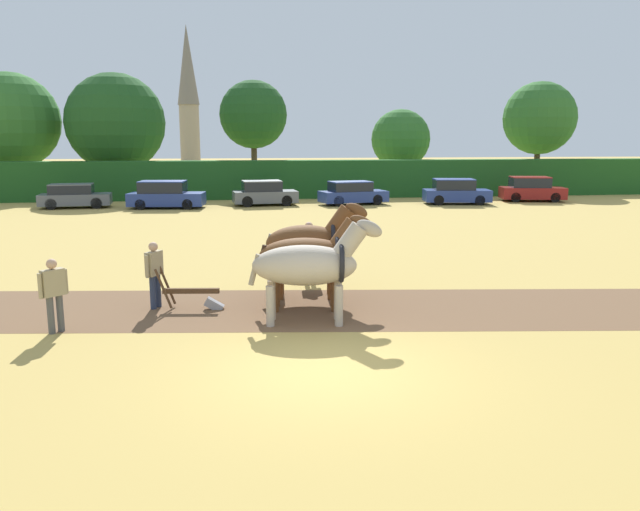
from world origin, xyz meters
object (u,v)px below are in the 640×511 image
Objects in this scene: farmer_beside_team at (309,247)px; parked_car_left at (166,195)px; farmer_at_plow at (154,270)px; parked_car_center_right at (456,192)px; tree_center_left at (116,123)px; draft_horse_trail_left at (310,243)px; tree_center_right at (401,139)px; parked_car_center at (352,193)px; tree_center at (253,115)px; church_spire at (188,94)px; draft_horse_lead_right at (310,255)px; tree_right at (540,118)px; farmer_onlooker_left at (54,291)px; tree_left at (10,121)px; parked_car_far_left at (74,196)px; parked_car_center_left at (264,193)px; plow at (196,296)px; parked_car_right at (532,190)px; draft_horse_lead_left at (310,265)px.

parked_car_left is (-6.00, 20.02, -0.24)m from farmer_beside_team.
parked_car_center_right is (15.64, 22.29, -0.18)m from farmer_at_plow.
draft_horse_trail_left is (9.94, -30.75, -3.70)m from tree_center_left.
parked_car_center is (-5.61, -9.67, -3.27)m from tree_center_right.
parked_car_left is (-5.57, -10.60, -5.00)m from tree_center.
parked_car_center is at bearing 95.72° from farmer_at_plow.
tree_center is 12.98m from parked_car_left.
church_spire is at bearing 100.47° from tree_center.
draft_horse_lead_right is at bearing -89.96° from draft_horse_trail_left.
tree_center_right is 10.88m from tree_right.
tree_center_right is at bearing 78.04° from draft_horse_trail_left.
farmer_beside_team reaches higher than farmer_at_plow.
farmer_onlooker_left is at bearing -117.30° from parked_car_center_right.
tree_center is 1.85× the size of parked_car_left.
draft_horse_lead_right is (0.10, -33.54, -4.46)m from tree_center.
farmer_at_plow is at bearing -67.37° from tree_left.
parked_car_center_right is at bearing 100.53° from farmer_onlooker_left.
parked_car_center is at bearing -152.12° from tree_right.
tree_left is 5.02× the size of farmer_beside_team.
church_spire is 11.60× the size of farmer_at_plow.
parked_car_far_left is 0.97× the size of parked_car_center_right.
parked_car_center is (5.41, -0.33, -0.03)m from parked_car_center_left.
plow is (7.10, -31.55, -4.79)m from tree_center_left.
farmer_at_plow is 0.37× the size of parked_car_center.
tree_center reaches higher than parked_car_right.
farmer_at_plow is 24.37m from parked_car_far_left.
farmer_at_plow is at bearing 89.06° from farmer_onlooker_left.
parked_car_center is at bearing -22.31° from tree_left.
church_spire is at bearing 115.09° from tree_center_right.
farmer_beside_team is (-21.53, -29.13, -4.55)m from tree_right.
plow is at bearing -127.74° from tree_right.
draft_horse_lead_left is (9.66, -33.03, -3.80)m from tree_center_left.
draft_horse_lead_right is at bearing -124.30° from tree_right.
farmer_beside_team is at bearing -89.20° from tree_center.
draft_horse_trail_left is 25.28m from parked_car_far_left.
draft_horse_lead_right is 1.04× the size of draft_horse_trail_left.
farmer_at_plow is at bearing -78.45° from parked_car_left.
tree_center_left is 5.30× the size of farmer_at_plow.
draft_horse_trail_left is at bearing -72.09° from tree_center_left.
tree_center_left is at bearing 139.43° from parked_car_center.
draft_horse_lead_right is 0.66× the size of parked_car_center.
tree_right reaches higher than farmer_onlooker_left.
draft_horse_lead_left reaches higher than farmer_at_plow.
tree_right is (10.72, -1.03, 1.58)m from tree_center_right.
farmer_beside_team is (-10.82, -30.16, -2.97)m from tree_center_right.
draft_horse_lead_right is 1.80× the size of farmer_onlooker_left.
parked_car_right is at bearing -55.67° from tree_center_right.
parked_car_right is (21.12, 23.27, -0.17)m from farmer_at_plow.
tree_left reaches higher than farmer_beside_team.
draft_horse_trail_left is 1.70× the size of plow.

